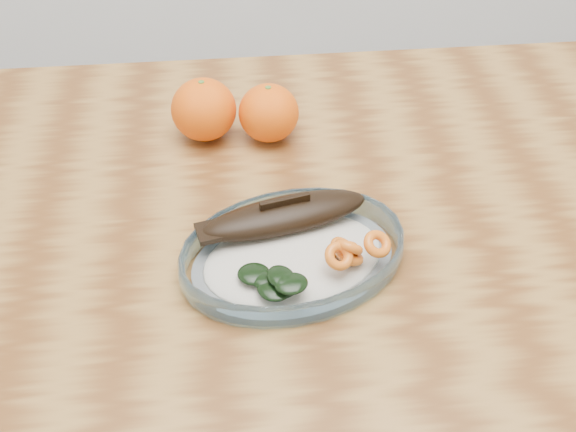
{
  "coord_description": "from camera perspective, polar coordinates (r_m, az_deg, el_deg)",
  "views": [
    {
      "loc": [
        -0.08,
        -0.67,
        1.33
      ],
      "look_at": [
        -0.02,
        -0.03,
        0.77
      ],
      "focal_mm": 45.0,
      "sensor_mm": 36.0,
      "label": 1
    }
  ],
  "objects": [
    {
      "name": "dining_table",
      "position": [
        0.96,
        0.76,
        -4.18
      ],
      "size": [
        1.2,
        0.8,
        0.75
      ],
      "color": "brown",
      "rests_on": "ground"
    },
    {
      "name": "plated_meal",
      "position": [
        0.82,
        0.4,
        -2.78
      ],
      "size": [
        0.58,
        0.58,
        0.08
      ],
      "rotation": [
        0.0,
        0.0,
        0.27
      ],
      "color": "white",
      "rests_on": "dining_table"
    },
    {
      "name": "orange_left",
      "position": [
        1.01,
        -6.68,
        8.36
      ],
      "size": [
        0.09,
        0.09,
        0.09
      ],
      "primitive_type": "sphere",
      "color": "#FF4105",
      "rests_on": "dining_table"
    },
    {
      "name": "orange_right",
      "position": [
        1.0,
        -1.54,
        8.14
      ],
      "size": [
        0.08,
        0.08,
        0.08
      ],
      "primitive_type": "sphere",
      "color": "#FF4105",
      "rests_on": "dining_table"
    }
  ]
}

